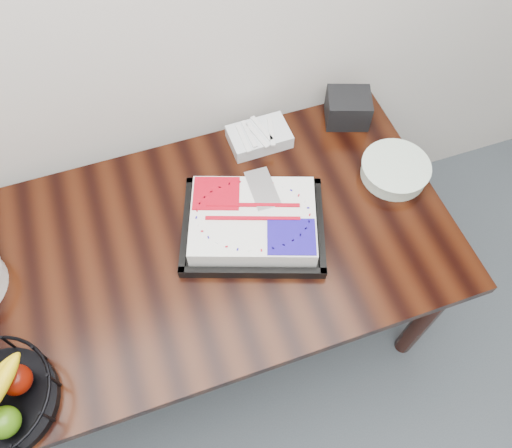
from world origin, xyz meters
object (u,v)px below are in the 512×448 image
object	(u,v)px
cake_tray	(253,222)
napkin_box	(348,108)
plate_stack	(395,170)
table	(185,262)

from	to	relation	value
cake_tray	napkin_box	distance (m)	0.61
cake_tray	plate_stack	world-z (taller)	cake_tray
table	cake_tray	size ratio (longest dim) A/B	3.24
plate_stack	napkin_box	distance (m)	0.31
napkin_box	cake_tray	bearing A→B (deg)	-144.83
cake_tray	plate_stack	bearing A→B (deg)	5.03
table	plate_stack	distance (m)	0.80
table	plate_stack	xyz separation A→B (m)	(0.79, 0.05, 0.12)
napkin_box	table	bearing A→B (deg)	-154.78
table	plate_stack	world-z (taller)	plate_stack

